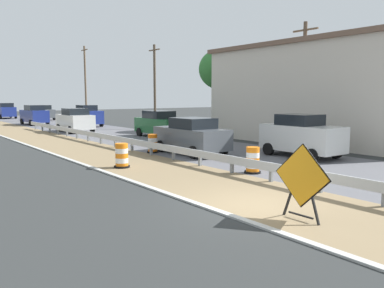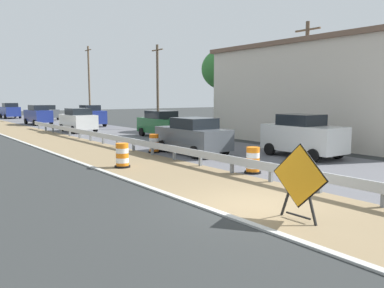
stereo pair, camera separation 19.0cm
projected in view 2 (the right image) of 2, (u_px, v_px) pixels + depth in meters
name	position (u px, v px, depth m)	size (l,w,h in m)	color
ground_plane	(255.00, 206.00, 10.92)	(160.00, 160.00, 0.00)	#2B2D2D
median_dirt_strip	(275.00, 201.00, 11.43)	(4.10, 120.00, 0.01)	#7F6B4C
far_lane_asphalt	(375.00, 176.00, 14.94)	(7.55, 120.00, 0.00)	#56565B
curb_near_edge	(220.00, 214.00, 10.14)	(0.20, 120.00, 0.11)	#ADADA8
guardrail_median	(270.00, 168.00, 13.88)	(0.18, 59.24, 0.71)	#ADB2B7
warning_sign_diamond	(299.00, 179.00, 9.50)	(0.07, 1.63, 1.95)	black
traffic_barrel_nearest	(253.00, 161.00, 15.51)	(0.67, 0.67, 1.06)	orange
traffic_barrel_close	(122.00, 157.00, 16.79)	(0.69, 0.69, 1.06)	orange
traffic_barrel_mid	(154.00, 144.00, 21.24)	(0.64, 0.64, 1.02)	orange
car_lead_near_lane	(78.00, 120.00, 33.77)	(2.21, 4.47, 2.06)	silver
car_trailing_near_lane	(48.00, 112.00, 51.69)	(2.01, 4.05, 1.95)	#4C5156
car_lead_far_lane	(38.00, 115.00, 42.61)	(2.12, 4.56, 2.16)	navy
car_mid_far_lane	(162.00, 124.00, 29.46)	(2.20, 4.83, 1.99)	#195128
car_trailing_far_lane	(10.00, 111.00, 55.06)	(2.17, 4.19, 2.18)	navy
car_distant_a	(303.00, 136.00, 19.67)	(2.24, 4.27, 2.17)	silver
car_distant_b	(193.00, 136.00, 20.82)	(2.25, 4.64, 1.94)	#4C5156
car_distant_c	(91.00, 116.00, 40.25)	(2.03, 4.24, 2.20)	navy
roadside_shop_near	(333.00, 93.00, 26.65)	(9.34, 15.36, 6.61)	beige
utility_pole_near	(306.00, 82.00, 24.15)	(0.24, 1.80, 7.66)	brown
utility_pole_mid	(158.00, 85.00, 36.90)	(0.24, 1.80, 7.95)	brown
utility_pole_far	(89.00, 82.00, 49.75)	(0.24, 1.80, 9.47)	brown
tree_roadside	(224.00, 69.00, 34.76)	(4.10, 4.10, 7.37)	#4C3D2D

